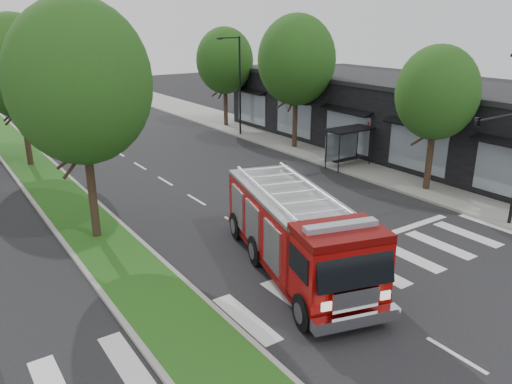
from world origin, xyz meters
TOP-DOWN VIEW (x-y plane):
  - ground at (0.00, 0.00)m, footprint 140.00×140.00m
  - sidewalk_right at (12.50, 10.00)m, footprint 5.00×80.00m
  - median at (-6.00, 18.00)m, footprint 3.00×50.00m
  - storefront_row at (17.00, 10.00)m, footprint 8.00×30.00m
  - bus_shelter at (11.20, 8.15)m, footprint 3.20×1.60m
  - tree_right_near at (11.50, 2.00)m, footprint 4.40×4.40m
  - tree_right_mid at (11.50, 14.00)m, footprint 5.60×5.60m
  - tree_right_far at (11.50, 24.00)m, footprint 5.00×5.00m
  - tree_median_near at (-6.00, 6.00)m, footprint 5.80×5.80m
  - tree_median_far at (-6.00, 20.00)m, footprint 5.60×5.60m
  - streetlight_right_far at (10.35, 20.00)m, footprint 2.11×0.20m
  - fire_engine at (-0.58, -1.31)m, footprint 5.26×9.90m

SIDE VIEW (x-z plane):
  - ground at x=0.00m, z-range 0.00..0.00m
  - sidewalk_right at x=12.50m, z-range 0.00..0.15m
  - median at x=-6.00m, z-range 0.00..0.16m
  - fire_engine at x=-0.58m, z-range -0.07..3.23m
  - bus_shelter at x=11.20m, z-range 0.73..3.34m
  - storefront_row at x=17.00m, z-range 0.00..5.00m
  - streetlight_right_far at x=10.35m, z-range 0.48..8.48m
  - tree_right_near at x=11.50m, z-range 1.48..9.53m
  - tree_right_far at x=11.50m, z-range 1.47..10.20m
  - tree_right_mid at x=11.50m, z-range 1.63..11.35m
  - tree_median_far at x=-6.00m, z-range 1.63..11.35m
  - tree_median_near at x=-6.00m, z-range 1.73..11.89m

